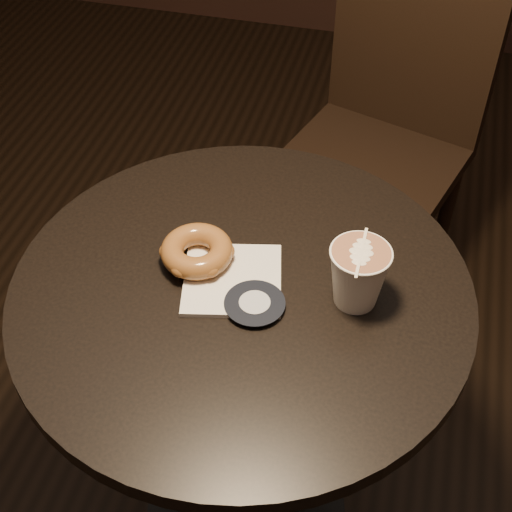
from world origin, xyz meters
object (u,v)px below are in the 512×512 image
chair (391,108)px  latte_cup (358,276)px  doughnut (197,251)px  cafe_table (243,364)px  pastry_bag (232,280)px

chair → latte_cup: 0.83m
doughnut → latte_cup: 0.25m
cafe_table → chair: bearing=79.4°
cafe_table → latte_cup: bearing=4.4°
chair → doughnut: 0.84m
latte_cup → chair: bearing=91.3°
pastry_bag → doughnut: (-0.06, 0.02, 0.02)m
doughnut → latte_cup: latte_cup is taller
cafe_table → pastry_bag: bearing=170.4°
pastry_bag → doughnut: 0.07m
doughnut → latte_cup: (0.25, -0.01, 0.02)m
cafe_table → chair: (0.15, 0.81, 0.02)m
chair → pastry_bag: (-0.17, -0.81, 0.18)m
cafe_table → pastry_bag: size_ratio=5.14×
cafe_table → chair: size_ratio=0.73×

